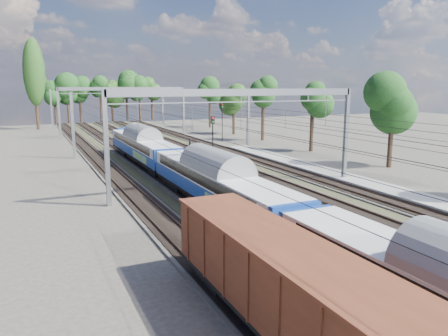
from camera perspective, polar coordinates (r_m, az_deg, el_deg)
name	(u,v)px	position (r m, az deg, el deg)	size (l,w,h in m)	color
track_bed	(184,163)	(52.46, -5.19, 0.61)	(21.00, 130.00, 0.34)	#47423A
platform	(431,202)	(38.60, 25.44, -4.01)	(3.00, 70.00, 0.30)	gray
catenary	(167,107)	(59.13, -7.48, 7.85)	(25.65, 130.00, 9.00)	slate
tree_belt	(144,90)	(99.45, -10.47, 9.94)	(40.04, 100.62, 11.86)	black
poplar	(34,73)	(101.84, -23.56, 11.32)	(4.40, 4.40, 19.04)	black
emu_train	(218,177)	(31.79, -0.76, -1.23)	(3.13, 66.08, 4.57)	black
freight_boxcar	(282,283)	(16.42, 7.61, -14.70)	(2.96, 14.31, 3.69)	black
worker	(190,143)	(65.80, -4.50, 3.27)	(0.57, 0.37, 1.56)	black
signal_near	(213,139)	(45.02, -1.48, 3.87)	(0.40, 0.36, 6.17)	black
signal_far	(222,118)	(73.24, -0.23, 6.60)	(0.40, 0.37, 6.35)	black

